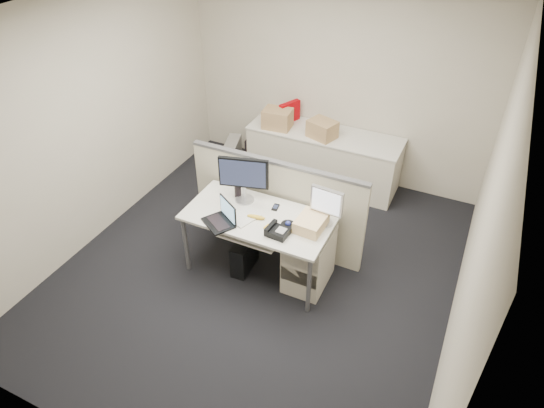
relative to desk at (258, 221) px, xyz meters
The scene contains 29 objects.
floor 0.67m from the desk, ahead, with size 4.00×4.50×0.01m, color black.
ceiling 2.04m from the desk, ahead, with size 4.00×4.50×0.01m, color white.
wall_back 2.35m from the desk, 90.00° to the left, with size 4.00×0.02×2.70m, color #B2AA97.
wall_front 2.35m from the desk, 90.00° to the right, with size 4.00×0.02×2.70m, color #B2AA97.
wall_left 2.11m from the desk, behind, with size 0.02×4.50×2.70m, color #B2AA97.
wall_right 2.11m from the desk, ahead, with size 0.02×4.50×2.70m, color #B2AA97.
desk is the anchor object (origin of this frame).
keyboard_tray 0.19m from the desk, 90.00° to the right, with size 0.62×0.32×0.02m, color silver.
drawer_pedestal 0.65m from the desk, ahead, with size 0.40×0.55×0.65m, color beige.
cubicle_partition 0.46m from the desk, 90.00° to the left, with size 2.00×0.06×1.10m, color #B8B09A.
back_counter 1.95m from the desk, 90.00° to the left, with size 2.00×0.60×0.72m, color beige.
monitor_main 0.45m from the desk, 144.25° to the left, with size 0.51×0.20×0.51m, color black.
monitor_small 0.73m from the desk, 15.48° to the left, with size 0.33×0.17×0.40m, color #B7B7BC.
laptop 0.45m from the desk, 136.97° to the right, with size 0.31×0.23×0.23m, color black.
trackball 0.37m from the desk, ahead, with size 0.14×0.14×0.05m, color black.
desk_phone 0.36m from the desk, 30.96° to the right, with size 0.21×0.17×0.07m, color black.
paper_stack 0.16m from the desk, 146.31° to the right, with size 0.23×0.29×0.01m, color silver.
sticky_pad 0.23m from the desk, 35.08° to the right, with size 0.08×0.08×0.01m, color yellow.
travel_mug 0.44m from the desk, 147.85° to the left, with size 0.07×0.07×0.15m, color black.
banana 0.10m from the desk, 90.00° to the right, with size 0.19×0.05×0.04m, color gold.
cellphone 0.24m from the desk, 63.43° to the left, with size 0.06×0.11×0.01m, color black.
manila_folders 0.57m from the desk, ahead, with size 0.26×0.33×0.12m, color beige.
keyboard 0.15m from the desk, 70.35° to the right, with size 0.42×0.15×0.02m, color black.
pc_tower_desk 0.50m from the desk, 161.57° to the right, with size 0.16×0.40×0.37m, color black.
pc_tower_spare_dark 2.33m from the desk, 117.35° to the left, with size 0.18×0.44×0.41m, color black.
pc_tower_spare_silver 2.24m from the desk, 126.42° to the left, with size 0.17×0.43×0.40m, color #B7B7BC.
cardboard_box_left 1.92m from the desk, 109.07° to the left, with size 0.36×0.27×0.27m, color #A0734E.
cardboard_box_right 1.82m from the desk, 90.00° to the left, with size 0.34×0.26×0.24m, color #A0734E.
red_binder 2.11m from the desk, 105.16° to the left, with size 0.07×0.32×0.30m, color #980006.
Camera 1 is at (1.78, -3.42, 3.73)m, focal length 32.00 mm.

